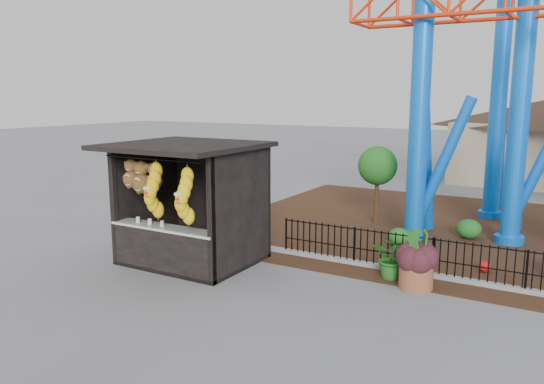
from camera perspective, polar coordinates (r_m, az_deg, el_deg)
The scene contains 9 objects.
ground at distance 11.72m, azimuth -0.42°, elevation -11.17°, with size 120.00×120.00×0.00m, color slate.
mulch_bed at distance 17.97m, azimuth 24.39°, elevation -4.42°, with size 18.00×12.00×0.02m, color #331E11.
curb at distance 13.18m, azimuth 22.05°, elevation -9.20°, with size 18.00×0.18×0.12m, color gray.
prize_booth at distance 13.66m, azimuth -9.36°, elevation -1.49°, with size 3.50×3.40×3.12m.
picket_fence at distance 12.96m, azimuth 26.14°, elevation -7.78°, with size 12.20×0.06×1.00m, color black, non-canonical shape.
terracotta_planter at distance 12.50m, azimuth 15.22°, elevation -8.63°, with size 0.76×0.76×0.62m, color brown.
planter_foliage at distance 12.31m, azimuth 15.36°, elevation -5.85°, with size 0.70×0.70×0.64m, color #36151C.
potted_plant at distance 12.94m, azimuth 12.94°, elevation -6.92°, with size 0.93×0.80×1.03m, color #1B5118.
landscaping at distance 15.60m, azimuth 24.80°, elevation -5.59°, with size 7.63×3.74×0.59m.
Camera 1 is at (5.56, -9.38, 4.29)m, focal length 35.00 mm.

